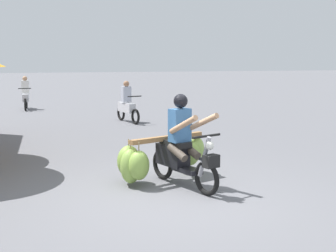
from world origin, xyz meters
TOP-DOWN VIEW (x-y plane):
  - ground_plane at (0.00, 0.00)m, footprint 120.00×120.00m
  - motorbike_main_loaded at (0.20, 0.98)m, footprint 1.84×2.02m
  - motorbike_distant_ahead_left at (-2.74, 13.32)m, footprint 0.50×1.62m
  - motorbike_distant_ahead_right at (0.74, 8.46)m, footprint 0.65×1.58m

SIDE VIEW (x-z plane):
  - ground_plane at x=0.00m, z-range 0.00..0.00m
  - motorbike_main_loaded at x=0.20m, z-range -0.28..1.30m
  - motorbike_distant_ahead_left at x=-2.74m, z-range -0.13..1.27m
  - motorbike_distant_ahead_right at x=0.74m, z-range -0.13..1.27m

